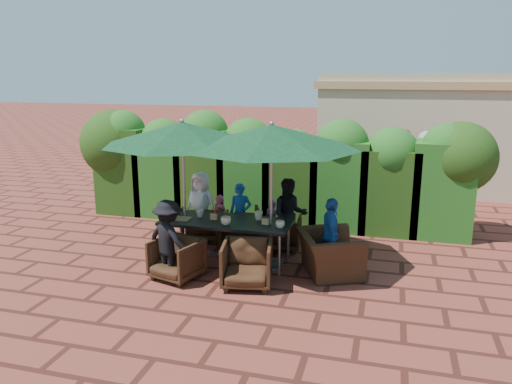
% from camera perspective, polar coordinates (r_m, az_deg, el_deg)
% --- Properties ---
extents(ground, '(80.00, 80.00, 0.00)m').
position_cam_1_polar(ground, '(8.95, -1.87, -7.57)').
color(ground, maroon).
rests_on(ground, ground).
extents(dining_table, '(2.22, 0.90, 0.75)m').
position_cam_1_polar(dining_table, '(8.58, -3.41, -3.76)').
color(dining_table, black).
rests_on(dining_table, ground).
extents(umbrella_left, '(2.72, 2.72, 2.46)m').
position_cam_1_polar(umbrella_left, '(8.57, -8.43, 6.64)').
color(umbrella_left, gray).
rests_on(umbrella_left, ground).
extents(umbrella_right, '(2.89, 2.89, 2.46)m').
position_cam_1_polar(umbrella_right, '(8.03, 1.79, 6.34)').
color(umbrella_right, gray).
rests_on(umbrella_right, ground).
extents(chair_far_left, '(0.90, 0.87, 0.74)m').
position_cam_1_polar(chair_far_left, '(9.89, -6.36, -3.31)').
color(chair_far_left, black).
rests_on(chair_far_left, ground).
extents(chair_far_mid, '(0.99, 0.96, 0.80)m').
position_cam_1_polar(chair_far_mid, '(9.45, -1.96, -3.84)').
color(chair_far_mid, black).
rests_on(chair_far_mid, ground).
extents(chair_far_right, '(0.72, 0.69, 0.69)m').
position_cam_1_polar(chair_far_right, '(9.34, 3.03, -4.44)').
color(chair_far_right, black).
rests_on(chair_far_right, ground).
extents(chair_near_left, '(0.85, 0.82, 0.72)m').
position_cam_1_polar(chair_near_left, '(8.09, -9.06, -7.35)').
color(chair_near_left, black).
rests_on(chair_near_left, ground).
extents(chair_near_right, '(0.87, 0.83, 0.77)m').
position_cam_1_polar(chair_near_right, '(7.72, -1.04, -7.99)').
color(chair_near_right, black).
rests_on(chair_near_right, ground).
extents(chair_end_right, '(1.05, 1.24, 0.92)m').
position_cam_1_polar(chair_end_right, '(8.23, 8.42, -6.21)').
color(chair_end_right, black).
rests_on(chair_end_right, ground).
extents(adult_far_left, '(0.73, 0.51, 1.36)m').
position_cam_1_polar(adult_far_left, '(9.80, -6.30, -1.60)').
color(adult_far_left, white).
rests_on(adult_far_left, ground).
extents(adult_far_mid, '(0.47, 0.41, 1.17)m').
position_cam_1_polar(adult_far_mid, '(9.54, -1.81, -2.51)').
color(adult_far_mid, '#1C509C').
rests_on(adult_far_mid, ground).
extents(adult_far_right, '(0.74, 0.56, 1.36)m').
position_cam_1_polar(adult_far_right, '(9.14, 3.85, -2.65)').
color(adult_far_right, black).
rests_on(adult_far_right, ground).
extents(adult_near_left, '(0.91, 0.65, 1.29)m').
position_cam_1_polar(adult_near_left, '(8.01, -9.94, -5.42)').
color(adult_near_left, black).
rests_on(adult_near_left, ground).
extents(adult_end_right, '(0.54, 0.80, 1.24)m').
position_cam_1_polar(adult_end_right, '(8.30, 8.53, -4.88)').
color(adult_end_right, '#1C509C').
rests_on(adult_end_right, ground).
extents(child_left, '(0.40, 0.36, 0.92)m').
position_cam_1_polar(child_left, '(9.69, -4.19, -3.06)').
color(child_left, '#C84670').
rests_on(child_left, ground).
extents(child_right, '(0.35, 0.30, 0.88)m').
position_cam_1_polar(child_right, '(9.49, 1.86, -3.53)').
color(child_right, '#A54FAC').
rests_on(child_right, ground).
extents(pedestrian_a, '(1.66, 0.60, 1.78)m').
position_cam_1_polar(pedestrian_a, '(12.41, 10.86, 2.44)').
color(pedestrian_a, green).
rests_on(pedestrian_a, ground).
extents(pedestrian_b, '(1.06, 0.90, 1.90)m').
position_cam_1_polar(pedestrian_b, '(12.70, 15.98, 2.68)').
color(pedestrian_b, '#C84670').
rests_on(pedestrian_b, ground).
extents(pedestrian_c, '(1.34, 1.06, 1.90)m').
position_cam_1_polar(pedestrian_c, '(12.37, 18.85, 2.20)').
color(pedestrian_c, gray).
rests_on(pedestrian_c, ground).
extents(cup_a, '(0.18, 0.18, 0.14)m').
position_cam_1_polar(cup_a, '(8.74, -9.59, -2.60)').
color(cup_a, beige).
rests_on(cup_a, dining_table).
extents(cup_b, '(0.14, 0.14, 0.13)m').
position_cam_1_polar(cup_b, '(8.80, -6.42, -2.41)').
color(cup_b, beige).
rests_on(cup_b, dining_table).
extents(cup_c, '(0.17, 0.17, 0.14)m').
position_cam_1_polar(cup_c, '(8.31, -3.45, -3.29)').
color(cup_c, beige).
rests_on(cup_c, dining_table).
extents(cup_d, '(0.15, 0.15, 0.14)m').
position_cam_1_polar(cup_d, '(8.57, 0.27, -2.71)').
color(cup_d, beige).
rests_on(cup_d, dining_table).
extents(cup_e, '(0.15, 0.15, 0.12)m').
position_cam_1_polar(cup_e, '(8.14, 2.77, -3.72)').
color(cup_e, beige).
rests_on(cup_e, dining_table).
extents(ketchup_bottle, '(0.04, 0.04, 0.17)m').
position_cam_1_polar(ketchup_bottle, '(8.64, -4.60, -2.54)').
color(ketchup_bottle, '#B20C0A').
rests_on(ketchup_bottle, dining_table).
extents(sauce_bottle, '(0.04, 0.04, 0.17)m').
position_cam_1_polar(sauce_bottle, '(8.62, -3.28, -2.55)').
color(sauce_bottle, '#4C230C').
rests_on(sauce_bottle, dining_table).
extents(serving_tray, '(0.35, 0.25, 0.02)m').
position_cam_1_polar(serving_tray, '(8.72, -8.63, -3.02)').
color(serving_tray, '#AC7A53').
rests_on(serving_tray, dining_table).
extents(number_block_left, '(0.12, 0.06, 0.10)m').
position_cam_1_polar(number_block_left, '(8.62, -4.83, -2.83)').
color(number_block_left, tan).
rests_on(number_block_left, dining_table).
extents(number_block_right, '(0.12, 0.06, 0.10)m').
position_cam_1_polar(number_block_right, '(8.32, 1.10, -3.38)').
color(number_block_right, tan).
rests_on(number_block_right, dining_table).
extents(hedge_wall, '(9.10, 1.60, 2.43)m').
position_cam_1_polar(hedge_wall, '(10.81, 0.66, 3.29)').
color(hedge_wall, black).
rests_on(hedge_wall, ground).
extents(building, '(6.20, 3.08, 3.20)m').
position_cam_1_polar(building, '(15.09, 19.24, 6.60)').
color(building, '#BFAB8E').
rests_on(building, ground).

